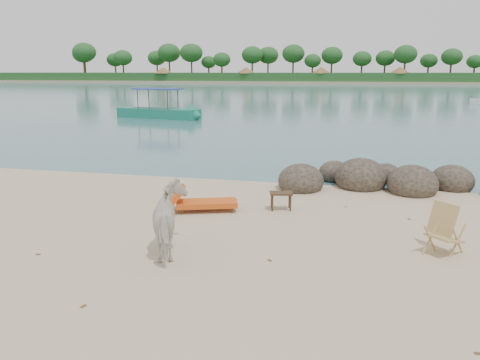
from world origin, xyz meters
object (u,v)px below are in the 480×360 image
object	(u,v)px
cow	(172,221)
boat_near	(158,94)
boulders	(381,181)
lounge_chair	(207,201)
side_table	(281,202)
deck_chair	(444,232)

from	to	relation	value
cow	boat_near	distance (m)	27.47
boulders	lounge_chair	distance (m)	5.48
cow	lounge_chair	distance (m)	2.81
boulders	cow	xyz separation A→B (m)	(-4.10, -6.19, 0.43)
boat_near	side_table	bearing A→B (deg)	-49.07
side_table	lounge_chair	bearing A→B (deg)	-177.90
side_table	boat_near	xyz separation A→B (m)	(-12.40, 21.95, 1.55)
boat_near	lounge_chair	bearing A→B (deg)	-53.16
cow	lounge_chair	bearing A→B (deg)	-109.81
side_table	boat_near	bearing A→B (deg)	105.95
lounge_chair	boat_near	distance (m)	24.88
cow	boat_near	bearing A→B (deg)	-90.38
deck_chair	boat_near	distance (m)	28.82
side_table	boulders	bearing A→B (deg)	35.60
cow	lounge_chair	xyz separation A→B (m)	(-0.19, 2.77, -0.38)
boulders	lounge_chair	size ratio (longest dim) A/B	3.56
lounge_chair	boat_near	bearing A→B (deg)	96.38
boulders	lounge_chair	world-z (taller)	boulders
boulders	boat_near	distance (m)	24.24
cow	deck_chair	xyz separation A→B (m)	(4.92, 1.12, -0.20)
cow	lounge_chair	size ratio (longest dim) A/B	0.85
deck_chair	boat_near	bearing A→B (deg)	168.09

